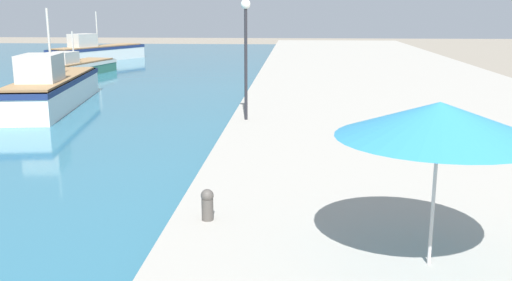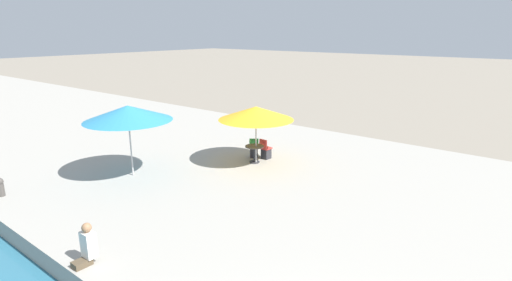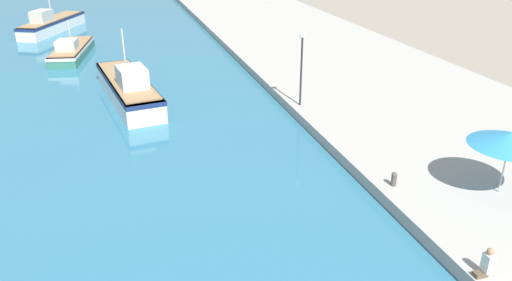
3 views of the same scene
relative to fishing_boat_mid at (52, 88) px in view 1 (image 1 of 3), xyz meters
name	(u,v)px [view 1 (image 1 of 3)]	position (x,y,z in m)	size (l,w,h in m)	color
quay_promenade	(386,85)	(17.56, 7.64, -0.68)	(16.00, 90.00, 0.61)	#A39E93
fishing_boat_mid	(52,88)	(0.00, 0.00, 0.00)	(4.01, 10.95, 4.82)	white
fishing_boat_far	(73,67)	(-4.14, 13.30, -0.31)	(3.84, 8.72, 3.20)	#33705B
fishing_boat_distant	(97,51)	(-6.57, 25.27, -0.05)	(6.53, 10.70, 4.55)	silver
cafe_umbrella_white	(439,120)	(14.38, -18.23, 2.10)	(3.32, 3.32, 2.77)	#B7B7B7
mooring_bollard	(207,204)	(10.34, -16.45, -0.03)	(0.26, 0.26, 0.65)	#4C4742
lamppost	(246,39)	(10.17, -5.58, 2.71)	(0.36, 0.36, 4.56)	#232328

